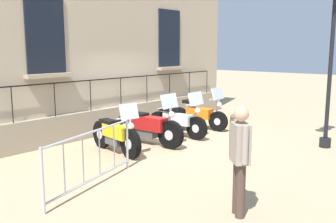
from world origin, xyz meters
TOP-DOWN VIEW (x-y plane):
  - ground_plane at (0.00, 0.00)m, footprint 60.00×60.00m
  - building_facade at (-2.24, 0.00)m, footprint 0.82×10.82m
  - motorcycle_yellow at (-0.11, -1.77)m, footprint 1.96×0.65m
  - motorcycle_red at (-0.09, -0.65)m, footprint 2.21×0.73m
  - motorcycle_white at (-0.07, 0.54)m, footprint 2.02×0.73m
  - motorcycle_orange at (-0.23, 1.81)m, footprint 2.02×0.74m
  - lamppost at (3.55, 2.04)m, footprint 0.38×1.08m
  - crowd_barrier at (1.28, -3.58)m, footprint 0.72×2.43m
  - bollard at (2.17, -0.20)m, footprint 0.17×0.17m
  - pedestrian_standing at (3.87, -2.89)m, footprint 0.41×0.41m

SIDE VIEW (x-z plane):
  - ground_plane at x=0.00m, z-range 0.00..0.00m
  - motorcycle_orange at x=-0.23m, z-range -0.23..1.09m
  - motorcycle_yellow at x=-0.11m, z-range -0.20..1.07m
  - motorcycle_white at x=-0.07m, z-range -0.22..1.10m
  - motorcycle_red at x=-0.09m, z-range -0.23..1.15m
  - bollard at x=2.17m, z-range 0.00..1.00m
  - crowd_barrier at x=1.28m, z-range 0.04..1.09m
  - pedestrian_standing at x=3.87m, z-range 0.11..1.77m
  - building_facade at x=-2.24m, z-range -0.11..6.14m
  - lamppost at x=3.55m, z-range 1.22..5.47m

